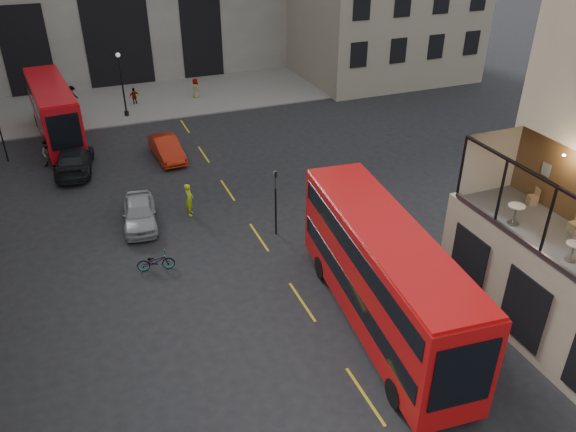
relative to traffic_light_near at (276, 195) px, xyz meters
name	(u,v)px	position (x,y,z in m)	size (l,w,h in m)	color
ground	(411,381)	(1.00, -12.00, -2.42)	(140.00, 140.00, 0.00)	black
host_frontage	(555,296)	(7.50, -12.00, -0.17)	(3.00, 11.00, 4.50)	#BDB08E
cafe_floor	(569,248)	(7.50, -12.00, 2.12)	(3.00, 10.00, 0.10)	slate
pavement_far	(121,102)	(-5.00, 26.00, -2.36)	(40.00, 12.00, 0.12)	slate
traffic_light_near	(276,195)	(0.00, 0.00, 0.00)	(0.16, 0.20, 3.80)	black
street_lamp_b	(123,89)	(-5.00, 22.00, -0.03)	(0.36, 0.36, 5.33)	black
bus_near	(383,272)	(1.50, -8.58, 0.32)	(3.97, 12.45, 4.88)	#BB0D0D
bus_far	(54,109)	(-10.44, 18.69, 0.03)	(3.56, 11.14, 4.37)	red
car_a	(140,213)	(-6.75, 3.77, -1.67)	(1.79, 4.45, 1.52)	#9DA0A5
car_b	(167,149)	(-3.53, 12.27, -1.66)	(1.61, 4.62, 1.52)	#B3200B
car_c	(74,160)	(-9.70, 12.54, -1.61)	(2.27, 5.58, 1.62)	black
bicycle	(156,261)	(-6.73, -0.94, -1.94)	(0.64, 1.84, 0.96)	gray
cyclist	(189,199)	(-3.86, 3.89, -1.45)	(0.71, 0.47, 1.95)	#A7D616
pedestrian_a	(49,154)	(-11.22, 13.93, -1.48)	(0.92, 0.72, 1.89)	gray
pedestrian_b	(72,97)	(-8.96, 26.04, -1.46)	(1.25, 0.72, 1.94)	gray
pedestrian_c	(134,97)	(-3.89, 24.77, -1.65)	(0.91, 0.38, 1.56)	gray
pedestrian_d	(196,89)	(1.56, 24.60, -1.51)	(0.89, 0.58, 1.83)	gray
cafe_table_mid	(573,249)	(6.81, -12.68, 2.66)	(0.58, 0.58, 0.73)	silver
cafe_table_far	(516,211)	(6.70, -9.79, 2.73)	(0.67, 0.67, 0.84)	white
cafe_chair_c	(574,227)	(8.47, -11.21, 2.41)	(0.38, 0.38, 0.77)	tan
cafe_chair_d	(532,199)	(8.58, -8.78, 2.41)	(0.45, 0.45, 0.76)	tan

